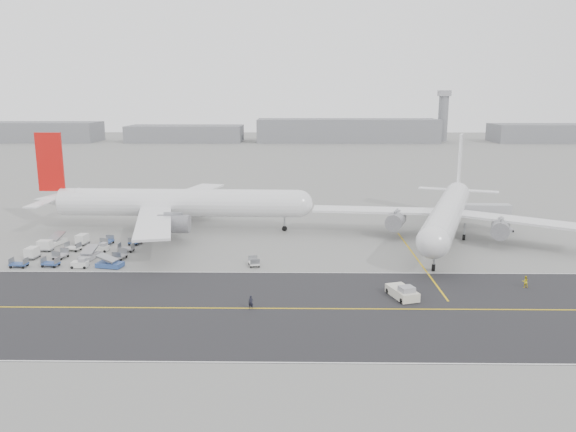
{
  "coord_description": "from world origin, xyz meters",
  "views": [
    {
      "loc": [
        8.4,
        -89.98,
        28.49
      ],
      "look_at": [
        6.99,
        12.0,
        6.43
      ],
      "focal_mm": 35.0,
      "sensor_mm": 36.0,
      "label": 1
    }
  ],
  "objects_px": {
    "control_tower": "(443,115)",
    "jet_bridge": "(475,212)",
    "airliner_a": "(173,203)",
    "airliner_b": "(448,212)",
    "ground_crew_b": "(525,282)",
    "ground_crew_a": "(251,302)",
    "pushback_tug": "(403,292)"
  },
  "relations": [
    {
      "from": "pushback_tug",
      "to": "ground_crew_b",
      "type": "bearing_deg",
      "value": -3.93
    },
    {
      "from": "pushback_tug",
      "to": "ground_crew_b",
      "type": "xyz_separation_m",
      "value": [
        19.36,
        4.87,
        0.05
      ]
    },
    {
      "from": "airliner_a",
      "to": "ground_crew_a",
      "type": "xyz_separation_m",
      "value": [
        20.26,
        -45.49,
        -5.03
      ]
    },
    {
      "from": "jet_bridge",
      "to": "ground_crew_b",
      "type": "height_order",
      "value": "jet_bridge"
    },
    {
      "from": "airliner_b",
      "to": "jet_bridge",
      "type": "distance_m",
      "value": 10.6
    },
    {
      "from": "ground_crew_a",
      "to": "airliner_b",
      "type": "bearing_deg",
      "value": 53.88
    },
    {
      "from": "control_tower",
      "to": "airliner_a",
      "type": "bearing_deg",
      "value": -116.38
    },
    {
      "from": "control_tower",
      "to": "airliner_a",
      "type": "xyz_separation_m",
      "value": [
        -117.89,
        -237.75,
        -10.27
      ]
    },
    {
      "from": "pushback_tug",
      "to": "ground_crew_b",
      "type": "height_order",
      "value": "pushback_tug"
    },
    {
      "from": "ground_crew_b",
      "to": "ground_crew_a",
      "type": "bearing_deg",
      "value": 16.75
    },
    {
      "from": "control_tower",
      "to": "ground_crew_b",
      "type": "height_order",
      "value": "control_tower"
    },
    {
      "from": "airliner_b",
      "to": "ground_crew_a",
      "type": "height_order",
      "value": "airliner_b"
    },
    {
      "from": "control_tower",
      "to": "jet_bridge",
      "type": "distance_m",
      "value": 243.92
    },
    {
      "from": "control_tower",
      "to": "airliner_b",
      "type": "relative_size",
      "value": 0.58
    },
    {
      "from": "pushback_tug",
      "to": "ground_crew_a",
      "type": "xyz_separation_m",
      "value": [
        -21.4,
        -4.53,
        0.09
      ]
    },
    {
      "from": "airliner_a",
      "to": "ground_crew_b",
      "type": "relative_size",
      "value": 33.03
    },
    {
      "from": "airliner_a",
      "to": "jet_bridge",
      "type": "relative_size",
      "value": 3.77
    },
    {
      "from": "control_tower",
      "to": "jet_bridge",
      "type": "bearing_deg",
      "value": -102.65
    },
    {
      "from": "jet_bridge",
      "to": "ground_crew_a",
      "type": "distance_m",
      "value": 63.59
    },
    {
      "from": "ground_crew_b",
      "to": "jet_bridge",
      "type": "bearing_deg",
      "value": -91.79
    },
    {
      "from": "ground_crew_a",
      "to": "ground_crew_b",
      "type": "distance_m",
      "value": 41.83
    },
    {
      "from": "airliner_a",
      "to": "airliner_b",
      "type": "bearing_deg",
      "value": -95.42
    },
    {
      "from": "jet_bridge",
      "to": "airliner_a",
      "type": "bearing_deg",
      "value": -177.96
    },
    {
      "from": "pushback_tug",
      "to": "ground_crew_a",
      "type": "bearing_deg",
      "value": 173.9
    },
    {
      "from": "control_tower",
      "to": "jet_bridge",
      "type": "relative_size",
      "value": 1.96
    },
    {
      "from": "control_tower",
      "to": "ground_crew_a",
      "type": "height_order",
      "value": "control_tower"
    },
    {
      "from": "pushback_tug",
      "to": "ground_crew_a",
      "type": "height_order",
      "value": "pushback_tug"
    },
    {
      "from": "jet_bridge",
      "to": "ground_crew_a",
      "type": "height_order",
      "value": "jet_bridge"
    },
    {
      "from": "airliner_a",
      "to": "control_tower",
      "type": "bearing_deg",
      "value": -24.68
    },
    {
      "from": "jet_bridge",
      "to": "ground_crew_a",
      "type": "relative_size",
      "value": 8.36
    },
    {
      "from": "airliner_b",
      "to": "airliner_a",
      "type": "bearing_deg",
      "value": -167.04
    },
    {
      "from": "pushback_tug",
      "to": "ground_crew_b",
      "type": "distance_m",
      "value": 19.96
    }
  ]
}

